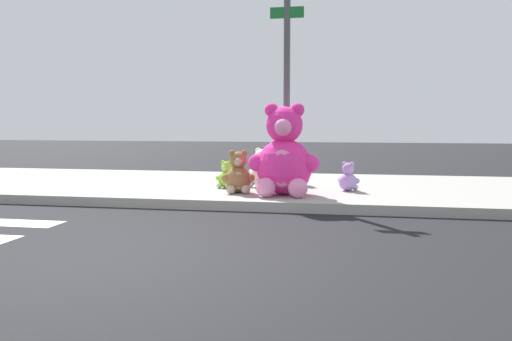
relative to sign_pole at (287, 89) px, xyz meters
The scene contains 10 objects.
ground_plane 4.87m from the sign_pole, 102.81° to the right, with size 60.00×60.00×0.00m, color black.
sidewalk 2.19m from the sign_pole, 141.29° to the left, with size 28.00×4.40×0.15m, color #9E9B93.
sign_pole is the anchor object (origin of this frame).
plush_pink_large 1.27m from the sign_pole, 86.21° to the right, with size 1.12×0.98×1.45m.
plush_brown 1.67m from the sign_pole, 145.96° to the right, with size 0.53×0.49×0.70m.
plush_yellow 1.83m from the sign_pole, 99.03° to the left, with size 0.36×0.41×0.53m.
plush_lime 1.85m from the sign_pole, behind, with size 0.37×0.34×0.48m.
plush_teal 1.67m from the sign_pole, 75.56° to the left, with size 0.34×0.35×0.47m.
plush_white 1.53m from the sign_pole, 147.77° to the left, with size 0.49×0.50×0.70m.
plush_lavender 1.83m from the sign_pole, ahead, with size 0.36×0.35×0.49m.
Camera 1 is at (2.14, -4.40, 1.30)m, focal length 36.84 mm.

